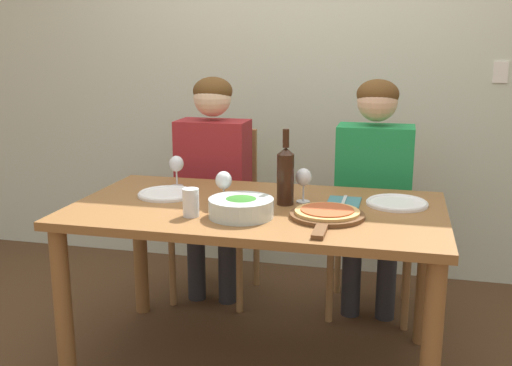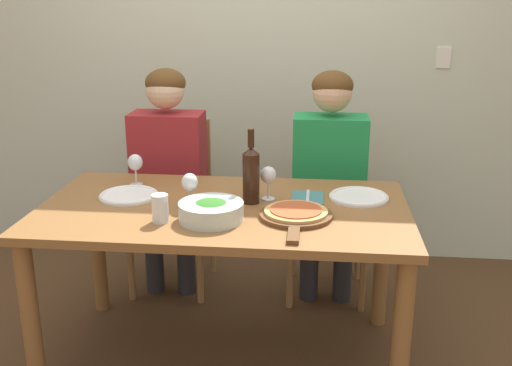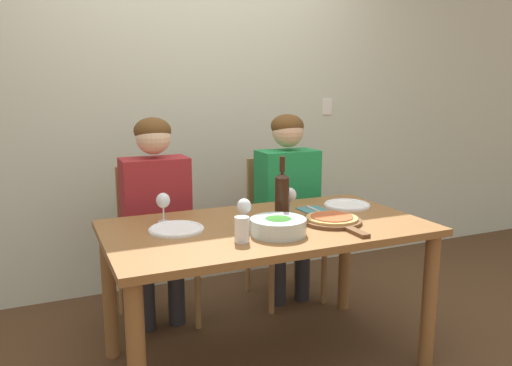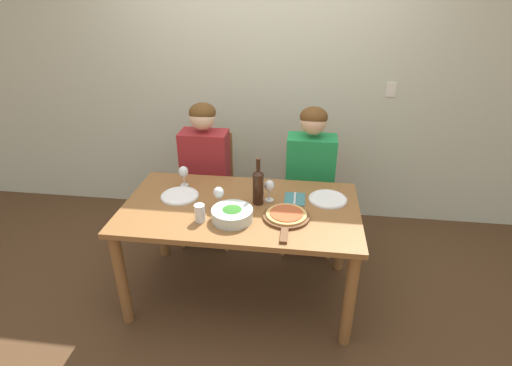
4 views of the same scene
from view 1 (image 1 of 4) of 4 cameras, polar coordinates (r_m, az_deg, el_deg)
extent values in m
plane|color=#4C331E|center=(2.83, 0.08, -16.71)|extent=(40.00, 40.00, 0.00)
cube|color=beige|center=(3.69, 4.82, 12.25)|extent=(10.00, 0.05, 2.70)
cube|color=white|center=(3.65, 22.27, 9.75)|extent=(0.08, 0.01, 0.12)
cube|color=brown|center=(2.55, 0.08, -2.58)|extent=(1.57, 0.87, 0.04)
cylinder|color=brown|center=(2.62, -17.88, -11.40)|extent=(0.07, 0.07, 0.70)
cylinder|color=brown|center=(2.28, 16.33, -15.19)|extent=(0.07, 0.07, 0.70)
cylinder|color=brown|center=(3.23, -10.97, -6.22)|extent=(0.07, 0.07, 0.70)
cylinder|color=brown|center=(2.96, 15.77, -8.33)|extent=(0.07, 0.07, 0.70)
cube|color=#9E7042|center=(3.36, -3.88, -3.48)|extent=(0.42, 0.42, 0.04)
cube|color=#9E7042|center=(3.47, -2.98, 1.41)|extent=(0.38, 0.03, 0.47)
cylinder|color=#9E7042|center=(3.32, -7.97, -8.00)|extent=(0.04, 0.04, 0.43)
cylinder|color=#9E7042|center=(3.21, -1.58, -8.66)|extent=(0.04, 0.04, 0.43)
cylinder|color=#9E7042|center=(3.66, -5.78, -5.92)|extent=(0.04, 0.04, 0.43)
cylinder|color=#9E7042|center=(3.55, 0.04, -6.43)|extent=(0.04, 0.04, 0.43)
cube|color=#9E7042|center=(3.21, 10.95, -4.48)|extent=(0.42, 0.42, 0.04)
cube|color=#9E7042|center=(3.33, 11.32, 0.66)|extent=(0.38, 0.03, 0.47)
cylinder|color=#9E7042|center=(3.13, 7.05, -9.38)|extent=(0.04, 0.04, 0.43)
cylinder|color=#9E7042|center=(3.11, 14.11, -9.81)|extent=(0.04, 0.04, 0.43)
cylinder|color=#9E7042|center=(3.48, 7.80, -7.01)|extent=(0.04, 0.04, 0.43)
cylinder|color=#9E7042|center=(3.46, 14.11, -7.38)|extent=(0.04, 0.04, 0.43)
cylinder|color=#28282D|center=(3.38, -5.71, -7.24)|extent=(0.10, 0.10, 0.47)
cylinder|color=#28282D|center=(3.33, -2.75, -7.52)|extent=(0.10, 0.10, 0.47)
cube|color=maroon|center=(3.27, -4.07, 1.27)|extent=(0.38, 0.22, 0.54)
cylinder|color=maroon|center=(3.14, -8.86, -2.12)|extent=(0.07, 0.31, 0.14)
cylinder|color=maroon|center=(3.02, -1.81, -2.62)|extent=(0.07, 0.31, 0.14)
sphere|color=beige|center=(3.21, -4.18, 8.10)|extent=(0.20, 0.20, 0.20)
ellipsoid|color=#563819|center=(3.21, -4.14, 8.73)|extent=(0.21, 0.21, 0.15)
cylinder|color=#28282D|center=(3.21, 9.08, -8.46)|extent=(0.10, 0.10, 0.47)
cylinder|color=#28282D|center=(3.21, 12.32, -8.66)|extent=(0.10, 0.10, 0.47)
cube|color=#1E8C47|center=(3.12, 11.16, 0.46)|extent=(0.38, 0.22, 0.54)
cylinder|color=#1E8C47|center=(2.93, 6.88, -3.19)|extent=(0.07, 0.31, 0.14)
cylinder|color=#1E8C47|center=(2.92, 14.72, -3.64)|extent=(0.07, 0.31, 0.14)
sphere|color=#DBAD89|center=(3.06, 11.49, 7.61)|extent=(0.20, 0.20, 0.20)
ellipsoid|color=#563819|center=(3.06, 11.53, 8.28)|extent=(0.21, 0.21, 0.15)
cylinder|color=black|center=(2.54, 2.82, 0.34)|extent=(0.07, 0.07, 0.22)
cone|color=black|center=(2.52, 2.85, 3.07)|extent=(0.07, 0.07, 0.03)
cylinder|color=black|center=(2.51, 2.87, 4.29)|extent=(0.03, 0.03, 0.08)
cylinder|color=silver|center=(2.37, -1.43, -2.37)|extent=(0.26, 0.26, 0.07)
ellipsoid|color=#2D6B23|center=(2.37, -1.43, -2.28)|extent=(0.21, 0.21, 0.08)
cylinder|color=white|center=(2.74, -8.49, -1.08)|extent=(0.26, 0.26, 0.01)
torus|color=white|center=(2.74, -8.50, -0.95)|extent=(0.26, 0.26, 0.02)
cylinder|color=white|center=(2.62, 13.28, -1.91)|extent=(0.26, 0.26, 0.01)
torus|color=white|center=(2.62, 13.28, -1.79)|extent=(0.26, 0.26, 0.02)
cylinder|color=brown|center=(2.39, 6.79, -3.09)|extent=(0.30, 0.30, 0.02)
cube|color=brown|center=(2.18, 6.08, -4.67)|extent=(0.04, 0.14, 0.02)
cylinder|color=tan|center=(2.38, 6.80, -2.74)|extent=(0.26, 0.26, 0.01)
cylinder|color=#AD4C28|center=(2.38, 6.80, -2.56)|extent=(0.21, 0.21, 0.01)
cylinder|color=silver|center=(2.90, -7.53, -0.28)|extent=(0.06, 0.06, 0.01)
cylinder|color=silver|center=(2.89, -7.55, 0.50)|extent=(0.01, 0.01, 0.07)
ellipsoid|color=silver|center=(2.88, -7.60, 1.84)|extent=(0.07, 0.07, 0.08)
ellipsoid|color=maroon|center=(2.88, -7.59, 1.60)|extent=(0.06, 0.06, 0.03)
cylinder|color=silver|center=(2.60, 4.51, -1.78)|extent=(0.06, 0.06, 0.01)
cylinder|color=silver|center=(2.59, 4.53, -0.92)|extent=(0.01, 0.01, 0.07)
ellipsoid|color=silver|center=(2.58, 4.56, 0.57)|extent=(0.07, 0.07, 0.08)
ellipsoid|color=maroon|center=(2.58, 4.55, 0.30)|extent=(0.06, 0.06, 0.03)
cylinder|color=silver|center=(2.54, -3.07, -2.14)|extent=(0.06, 0.06, 0.01)
cylinder|color=silver|center=(2.53, -3.08, -1.26)|extent=(0.01, 0.01, 0.07)
ellipsoid|color=silver|center=(2.51, -3.10, 0.27)|extent=(0.07, 0.07, 0.08)
ellipsoid|color=maroon|center=(2.52, -3.10, -0.01)|extent=(0.06, 0.06, 0.03)
cylinder|color=silver|center=(2.39, -6.22, -1.86)|extent=(0.07, 0.07, 0.11)
cube|color=#387075|center=(2.62, 8.37, -1.80)|extent=(0.14, 0.18, 0.01)
cube|color=silver|center=(2.62, 8.37, -1.67)|extent=(0.01, 0.17, 0.01)
camera|label=2|loc=(0.26, -87.06, 44.73)|focal=42.00mm
camera|label=3|loc=(1.60, -68.63, 4.50)|focal=35.00mm
camera|label=4|loc=(0.69, -88.94, 77.89)|focal=28.00mm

